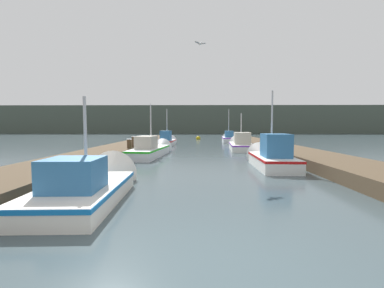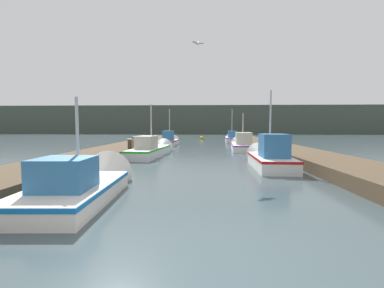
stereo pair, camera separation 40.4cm
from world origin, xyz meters
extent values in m
plane|color=#38474C|center=(0.00, 0.00, 0.00)|extent=(200.00, 200.00, 0.00)
cube|color=#4C3D2B|center=(-5.87, 16.00, 0.25)|extent=(2.82, 40.00, 0.50)
cube|color=#4C3D2B|center=(5.87, 16.00, 0.25)|extent=(2.82, 40.00, 0.50)
cube|color=#424C42|center=(0.00, 67.83, 3.51)|extent=(120.00, 16.00, 7.02)
cube|color=silver|center=(-3.15, 3.02, 0.23)|extent=(1.91, 3.81, 0.47)
cube|color=#1263AD|center=(-3.15, 3.02, 0.41)|extent=(1.94, 3.84, 0.10)
cone|color=silver|center=(-3.24, 5.32, 0.23)|extent=(1.71, 0.93, 1.67)
cube|color=#2D6699|center=(-3.13, 2.55, 0.84)|extent=(1.26, 1.23, 0.73)
cylinder|color=#B2B2B7|center=(-3.16, 3.30, 1.58)|extent=(0.08, 0.08, 2.22)
cube|color=silver|center=(3.23, 8.53, 0.29)|extent=(1.68, 3.86, 0.58)
cube|color=red|center=(3.23, 8.53, 0.52)|extent=(1.71, 3.89, 0.10)
cone|color=silver|center=(3.31, 10.92, 0.29)|extent=(1.50, 1.02, 1.47)
cube|color=#2D6699|center=(3.21, 8.06, 1.08)|extent=(1.15, 1.40, 1.02)
cylinder|color=#B2B2B7|center=(3.24, 8.82, 2.08)|extent=(0.08, 0.08, 3.00)
cube|color=silver|center=(-3.25, 12.80, 0.29)|extent=(1.98, 5.26, 0.58)
cube|color=green|center=(-3.25, 12.80, 0.52)|extent=(2.01, 5.30, 0.10)
cone|color=silver|center=(-2.94, 15.88, 0.29)|extent=(1.49, 1.18, 1.39)
cube|color=#B2AD9E|center=(-3.31, 12.17, 0.96)|extent=(1.18, 1.63, 0.76)
cylinder|color=#B2B2B7|center=(-3.21, 13.19, 1.96)|extent=(0.08, 0.08, 2.77)
cube|color=silver|center=(3.37, 17.53, 0.26)|extent=(2.12, 4.90, 0.53)
cube|color=purple|center=(3.37, 17.53, 0.47)|extent=(2.15, 4.93, 0.10)
cone|color=silver|center=(3.61, 20.46, 0.26)|extent=(1.74, 1.25, 1.65)
cube|color=#B2AD9E|center=(3.32, 16.93, 0.98)|extent=(1.34, 1.97, 0.92)
cylinder|color=#B2B2B7|center=(3.39, 17.88, 1.75)|extent=(0.08, 0.08, 2.45)
cube|color=silver|center=(-3.25, 22.38, 0.26)|extent=(1.60, 3.91, 0.52)
cube|color=red|center=(-3.25, 22.38, 0.46)|extent=(1.63, 3.94, 0.10)
cone|color=silver|center=(-3.18, 24.75, 0.26)|extent=(1.43, 0.94, 1.40)
cube|color=#2D6699|center=(-3.27, 21.90, 0.99)|extent=(1.02, 1.51, 0.94)
cylinder|color=#B2B2B7|center=(-3.24, 22.67, 2.08)|extent=(0.08, 0.08, 3.11)
cube|color=silver|center=(3.54, 26.82, 0.31)|extent=(1.64, 3.92, 0.63)
cube|color=#7D23D7|center=(3.54, 26.82, 0.57)|extent=(1.68, 3.95, 0.10)
cone|color=silver|center=(3.67, 29.16, 0.31)|extent=(1.40, 0.91, 1.36)
cube|color=#2D6699|center=(3.51, 26.34, 1.00)|extent=(1.03, 1.37, 0.74)
cylinder|color=#B2B2B7|center=(3.55, 27.11, 2.26)|extent=(0.08, 0.08, 3.27)
cylinder|color=#473523|center=(-4.61, 13.18, 0.53)|extent=(0.30, 0.30, 1.07)
cylinder|color=silver|center=(-4.61, 13.18, 1.09)|extent=(0.34, 0.34, 0.04)
cylinder|color=#473523|center=(-4.51, 13.89, 0.61)|extent=(0.22, 0.22, 1.21)
cylinder|color=silver|center=(-4.51, 13.89, 1.23)|extent=(0.25, 0.25, 0.04)
cylinder|color=#473523|center=(-4.34, 26.02, 0.55)|extent=(0.26, 0.26, 1.10)
cylinder|color=silver|center=(-4.34, 26.02, 1.12)|extent=(0.30, 0.30, 0.04)
sphere|color=gold|center=(0.01, 33.70, 0.17)|extent=(0.62, 0.62, 0.62)
cylinder|color=black|center=(0.01, 33.70, 0.73)|extent=(0.06, 0.06, 0.50)
ellipsoid|color=white|center=(-0.11, 8.76, 5.70)|extent=(0.26, 0.31, 0.12)
cube|color=gray|center=(-0.23, 8.70, 5.72)|extent=(0.30, 0.24, 0.07)
cube|color=gray|center=(0.01, 8.83, 5.72)|extent=(0.30, 0.24, 0.07)
camera|label=1|loc=(-0.31, -3.25, 1.94)|focal=24.00mm
camera|label=2|loc=(0.09, -3.23, 1.94)|focal=24.00mm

